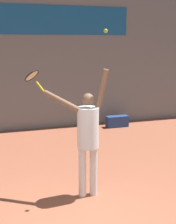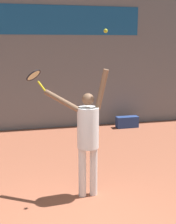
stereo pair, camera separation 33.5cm
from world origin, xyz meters
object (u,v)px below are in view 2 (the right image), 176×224
at_px(tennis_player, 87,133).
at_px(tennis_racket, 34,76).
at_px(equipment_bag, 127,122).
at_px(tennis_ball, 106,31).

distance_m(tennis_player, tennis_racket, 1.33).
bearing_deg(tennis_racket, equipment_bag, 48.80).
xyz_separation_m(tennis_player, tennis_racket, (-0.80, 0.54, 0.91)).
relative_size(tennis_player, tennis_racket, 5.69).
bearing_deg(tennis_racket, tennis_ball, -31.24).
xyz_separation_m(tennis_racket, tennis_ball, (1.06, -0.64, 0.74)).
distance_m(tennis_racket, tennis_ball, 1.44).
bearing_deg(equipment_bag, tennis_racket, -131.20).
distance_m(tennis_ball, equipment_bag, 5.26).
height_order(tennis_ball, equipment_bag, tennis_ball).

